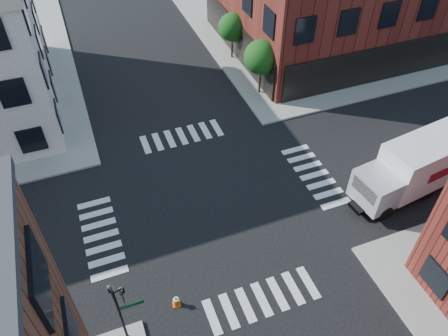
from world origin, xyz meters
name	(u,v)px	position (x,y,z in m)	size (l,w,h in m)	color
ground	(215,203)	(0.00, 0.00, 0.00)	(120.00, 120.00, 0.00)	black
sidewalk_ne	(332,12)	(21.00, 21.00, 0.07)	(30.00, 30.00, 0.15)	gray
tree_near	(262,59)	(7.56, 9.98, 3.16)	(2.69, 2.69, 4.49)	black
tree_far	(233,29)	(7.56, 15.98, 2.87)	(2.43, 2.43, 4.07)	black
signal_pole	(121,310)	(-6.72, -6.68, 2.86)	(1.29, 1.24, 4.60)	black
box_truck	(417,167)	(11.98, -3.21, 1.93)	(8.41, 3.49, 3.72)	silver
traffic_cone	(176,301)	(-4.16, -5.70, 0.35)	(0.47, 0.47, 0.74)	#D95D09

